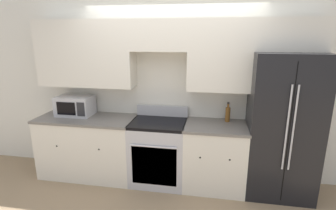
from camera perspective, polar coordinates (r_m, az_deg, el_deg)
name	(u,v)px	position (r m, az deg, el deg)	size (l,w,h in m)	color
ground_plane	(164,193)	(3.79, -0.87, -18.61)	(12.00, 12.00, 0.00)	#937A5B
wall_back	(172,74)	(3.75, 0.82, 6.77)	(8.00, 0.39, 2.60)	silver
lower_cabinets_left	(88,146)	(4.20, -16.93, -8.59)	(1.44, 0.64, 0.92)	silver
lower_cabinets_right	(215,156)	(3.78, 10.10, -10.90)	(0.85, 0.64, 0.92)	silver
oven_range	(159,151)	(3.85, -2.04, -10.08)	(0.77, 0.65, 1.08)	#B7B7BC
refrigerator	(281,125)	(3.77, 23.39, -4.00)	(0.86, 0.81, 1.90)	black
microwave	(75,106)	(4.19, -19.56, -0.13)	(0.52, 0.35, 0.29)	#B7B7BC
bottle	(228,114)	(3.75, 12.87, -1.90)	(0.07, 0.07, 0.28)	brown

